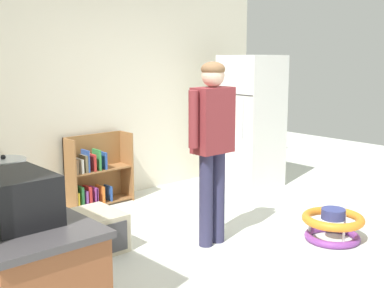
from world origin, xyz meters
The scene contains 9 objects.
ground_plane centered at (0.00, 0.00, 0.00)m, with size 12.00×12.00×0.00m, color silver.
back_wall centered at (0.00, 2.33, 1.35)m, with size 5.20×0.06×2.70m, color silver.
refrigerator centered at (1.84, 1.50, 0.89)m, with size 0.73×0.68×1.78m.
bookshelf centered at (-0.23, 2.14, 0.36)m, with size 0.80×0.28×0.85m.
standing_person centered at (-0.05, 0.30, 1.06)m, with size 0.57×0.22×1.74m.
baby_walker centered at (0.89, -0.43, 0.16)m, with size 0.60×0.60×0.32m.
pet_carrier centered at (-0.95, 0.92, 0.18)m, with size 0.42×0.55×0.36m.
microwave centered at (-2.22, -0.37, 1.04)m, with size 0.37×0.48×0.28m.
crock_pot centered at (-2.09, 0.10, 1.03)m, with size 0.28×0.28×0.29m.
Camera 1 is at (-3.28, -3.03, 1.84)m, focal length 47.25 mm.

